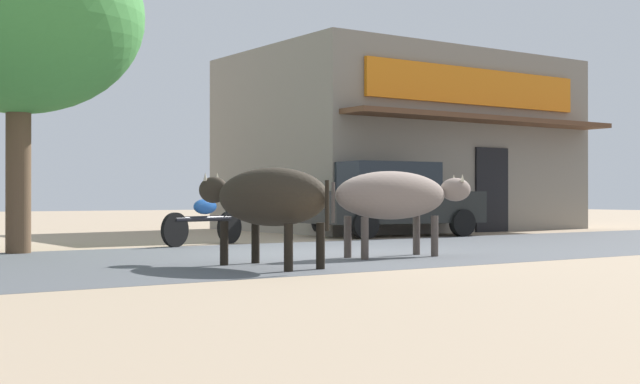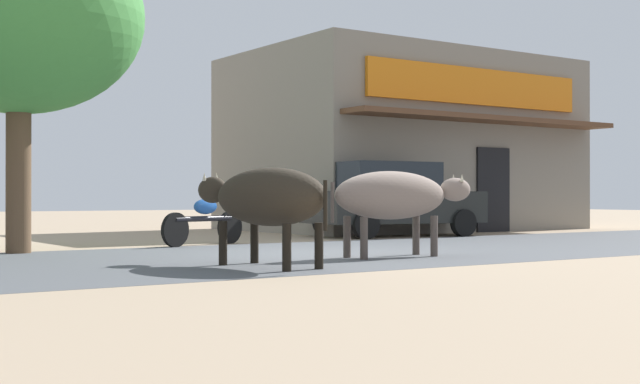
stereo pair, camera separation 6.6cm
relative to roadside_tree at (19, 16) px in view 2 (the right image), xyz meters
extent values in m
plane|color=tan|center=(3.88, -2.81, -3.74)|extent=(80.00, 80.00, 0.00)
cube|color=#4F5256|center=(3.88, -2.81, -3.74)|extent=(72.00, 6.01, 0.00)
cube|color=gray|center=(11.45, 4.47, -1.44)|extent=(8.57, 5.81, 4.59)
cube|color=orange|center=(11.45, 1.51, -0.16)|extent=(6.85, 0.10, 0.90)
cube|color=brown|center=(11.45, 1.12, -0.98)|extent=(8.23, 0.90, 0.12)
cube|color=black|center=(12.00, 1.54, -2.69)|extent=(1.10, 0.06, 2.10)
cylinder|color=brown|center=(0.00, 0.00, -2.49)|extent=(0.39, 0.39, 2.49)
ellipsoid|color=#3E883C|center=(0.00, 0.00, 0.02)|extent=(3.91, 3.91, 3.13)
cube|color=black|center=(8.52, 1.16, -3.09)|extent=(4.03, 2.18, 0.70)
cube|color=#1E2328|center=(8.23, 1.19, -2.42)|extent=(2.29, 1.85, 0.64)
cylinder|color=black|center=(9.87, 1.89, -3.44)|extent=(0.62, 0.25, 0.60)
cylinder|color=black|center=(9.67, 0.14, -3.44)|extent=(0.62, 0.25, 0.60)
cylinder|color=black|center=(7.37, 2.17, -3.44)|extent=(0.62, 0.25, 0.60)
cylinder|color=black|center=(7.18, 0.43, -3.44)|extent=(0.62, 0.25, 0.60)
cylinder|color=black|center=(4.04, 0.52, -3.43)|extent=(0.60, 0.28, 0.61)
cylinder|color=black|center=(2.70, 0.03, -3.43)|extent=(0.60, 0.28, 0.61)
cylinder|color=black|center=(3.37, 0.27, -3.25)|extent=(1.38, 0.58, 0.10)
ellipsoid|color=#1E4C99|center=(3.41, 0.29, -3.03)|extent=(0.61, 0.42, 0.28)
cylinder|color=black|center=(3.97, 0.49, -2.98)|extent=(0.06, 0.06, 0.60)
ellipsoid|color=#2D261C|center=(1.86, -4.58, -2.85)|extent=(1.01, 2.05, 0.74)
ellipsoid|color=#2D261C|center=(1.68, -3.36, -2.76)|extent=(0.36, 0.59, 0.36)
cone|color=beige|center=(1.57, -3.33, -2.58)|extent=(0.06, 0.06, 0.12)
cone|color=beige|center=(1.77, -3.30, -2.58)|extent=(0.06, 0.06, 0.12)
cylinder|color=black|center=(1.51, -3.99, -3.45)|extent=(0.11, 0.11, 0.57)
cylinder|color=black|center=(2.02, -3.91, -3.45)|extent=(0.11, 0.11, 0.57)
cylinder|color=black|center=(1.69, -5.25, -3.45)|extent=(0.11, 0.11, 0.57)
cylinder|color=black|center=(2.20, -5.18, -3.45)|extent=(0.11, 0.11, 0.57)
cylinder|color=black|center=(2.01, -5.60, -2.95)|extent=(0.05, 0.05, 0.59)
ellipsoid|color=gray|center=(4.26, -4.03, -2.83)|extent=(1.96, 0.73, 0.71)
ellipsoid|color=gray|center=(5.47, -4.09, -2.74)|extent=(0.57, 0.31, 0.36)
cone|color=beige|center=(5.53, -4.00, -2.56)|extent=(0.06, 0.06, 0.12)
cone|color=beige|center=(5.52, -4.20, -2.56)|extent=(0.06, 0.06, 0.12)
cylinder|color=#4B413B|center=(4.90, -3.84, -3.44)|extent=(0.11, 0.11, 0.61)
cylinder|color=#4B413B|center=(4.87, -4.28, -3.44)|extent=(0.11, 0.11, 0.61)
cylinder|color=#4B413B|center=(3.64, -3.78, -3.44)|extent=(0.11, 0.11, 0.61)
cylinder|color=#4B413B|center=(3.62, -4.22, -3.44)|extent=(0.11, 0.11, 0.61)
cylinder|color=#4B413B|center=(3.25, -3.98, -2.93)|extent=(0.05, 0.05, 0.57)
camera|label=1|loc=(-3.86, -14.01, -2.84)|focal=49.16mm
camera|label=2|loc=(-3.81, -14.05, -2.84)|focal=49.16mm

